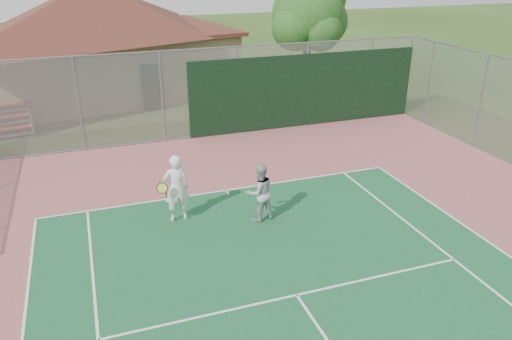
% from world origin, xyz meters
% --- Properties ---
extents(back_fence, '(20.08, 0.11, 3.53)m').
position_xyz_m(back_fence, '(2.11, 16.98, 1.67)').
color(back_fence, gray).
rests_on(back_fence, ground).
extents(side_fence_right, '(0.08, 9.00, 3.50)m').
position_xyz_m(side_fence_right, '(10.00, 12.50, 1.75)').
color(side_fence_right, gray).
rests_on(side_fence_right, ground).
extents(clubhouse, '(14.87, 11.09, 5.88)m').
position_xyz_m(clubhouse, '(-2.82, 25.52, 2.99)').
color(clubhouse, tan).
rests_on(clubhouse, ground).
extents(tree, '(4.28, 4.05, 5.97)m').
position_xyz_m(tree, '(7.29, 21.74, 3.92)').
color(tree, '#361F13').
rests_on(tree, ground).
extents(player_white_front, '(0.95, 0.66, 1.91)m').
position_xyz_m(player_white_front, '(-1.75, 10.55, 0.96)').
color(player_white_front, white).
rests_on(player_white_front, ground).
extents(player_grey_back, '(0.88, 0.73, 1.64)m').
position_xyz_m(player_grey_back, '(0.38, 9.83, 0.82)').
color(player_grey_back, '#A3A6A9').
rests_on(player_grey_back, ground).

